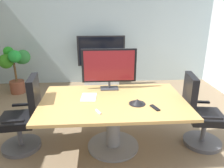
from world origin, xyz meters
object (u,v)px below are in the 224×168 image
office_chair_left (25,120)px  office_chair_right (199,117)px  conference_table (113,112)px  potted_plant (15,65)px  wall_display_unit (102,69)px  remote_control (155,108)px  tv_monitor (109,67)px  conference_phone (137,102)px

office_chair_left → office_chair_right: bearing=82.7°
conference_table → office_chair_right: office_chair_right is taller
conference_table → potted_plant: (-2.13, 2.31, 0.13)m
wall_display_unit → office_chair_right: bearing=-63.2°
office_chair_right → conference_table: bearing=98.3°
wall_display_unit → conference_table: bearing=-87.7°
conference_table → remote_control: 0.62m
conference_table → office_chair_right: 1.28m
office_chair_right → remote_control: (-0.76, -0.29, 0.31)m
tv_monitor → conference_phone: (0.34, -0.61, -0.33)m
office_chair_left → conference_phone: office_chair_left is taller
conference_table → conference_phone: size_ratio=9.13×
conference_table → office_chair_left: office_chair_left is taller
office_chair_right → wall_display_unit: size_ratio=0.83×
potted_plant → office_chair_right: bearing=-34.3°
remote_control → conference_phone: bearing=124.9°
conference_table → remote_control: bearing=-30.0°
office_chair_left → potted_plant: potted_plant is taller
tv_monitor → potted_plant: 2.83m
office_chair_left → remote_control: (1.78, -0.37, 0.31)m
remote_control → office_chair_right: bearing=1.9°
conference_phone → remote_control: bearing=-36.1°
office_chair_left → potted_plant: 2.41m
conference_table → potted_plant: size_ratio=1.79×
conference_phone → remote_control: size_ratio=1.29×
conference_phone → remote_control: (0.20, -0.15, -0.02)m
potted_plant → remote_control: 3.71m
office_chair_right → potted_plant: 4.12m
office_chair_left → conference_phone: (1.58, -0.22, 0.33)m
office_chair_left → conference_phone: size_ratio=4.95×
office_chair_left → wall_display_unit: (1.16, 2.65, -0.01)m
wall_display_unit → potted_plant: wall_display_unit is taller
conference_phone → office_chair_right: bearing=8.3°
office_chair_left → potted_plant: bearing=-164.5°
office_chair_right → potted_plant: (-3.40, 2.32, 0.25)m
wall_display_unit → potted_plant: size_ratio=1.17×
potted_plant → tv_monitor: bearing=-41.4°
office_chair_left → office_chair_right: same height
conference_table → conference_phone: 0.40m
tv_monitor → remote_control: (0.54, -0.75, -0.35)m
office_chair_right → remote_control: 0.87m
conference_table → tv_monitor: tv_monitor is taller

